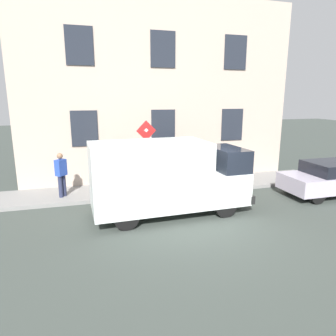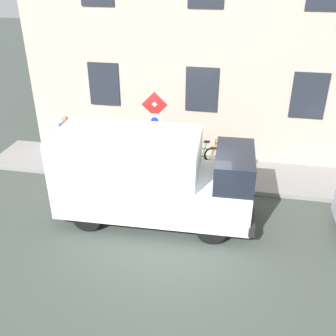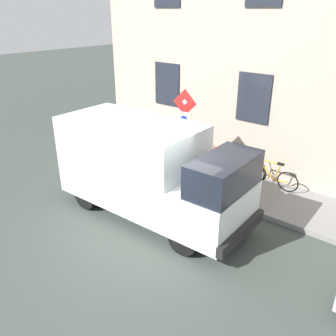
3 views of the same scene
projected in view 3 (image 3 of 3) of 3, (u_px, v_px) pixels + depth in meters
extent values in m
plane|color=#3B433D|center=(147.00, 243.00, 8.52)|extent=(80.00, 80.00, 0.00)
cube|color=gray|center=(230.00, 185.00, 11.21)|extent=(2.13, 14.53, 0.14)
cube|color=#BBA796|center=(264.00, 46.00, 10.55)|extent=(0.70, 12.53, 8.22)
cube|color=#232833|center=(254.00, 98.00, 10.90)|extent=(0.06, 1.10, 1.50)
cube|color=#232833|center=(167.00, 84.00, 12.90)|extent=(0.06, 1.10, 1.50)
cylinder|color=#474C47|center=(185.00, 140.00, 10.74)|extent=(0.09, 0.09, 2.77)
pyramid|color=silver|center=(184.00, 103.00, 10.21)|extent=(0.09, 0.50, 0.50)
pyramid|color=red|center=(184.00, 103.00, 10.22)|extent=(0.07, 0.56, 0.56)
cube|color=white|center=(184.00, 121.00, 10.45)|extent=(0.08, 0.44, 0.56)
cylinder|color=#1933B2|center=(184.00, 120.00, 10.41)|extent=(0.03, 0.24, 0.24)
pyramid|color=silver|center=(184.00, 139.00, 10.66)|extent=(0.09, 0.50, 0.50)
pyramid|color=red|center=(184.00, 139.00, 10.67)|extent=(0.07, 0.56, 0.56)
cube|color=white|center=(132.00, 160.00, 9.57)|extent=(2.12, 3.86, 2.18)
cube|color=white|center=(214.00, 208.00, 8.34)|extent=(2.04, 1.46, 1.10)
cube|color=black|center=(224.00, 175.00, 7.85)|extent=(1.95, 1.04, 0.84)
cube|color=black|center=(242.00, 232.00, 8.07)|extent=(2.00, 0.22, 0.28)
cylinder|color=black|center=(223.00, 208.00, 9.31)|extent=(0.24, 0.77, 0.76)
cylinder|color=black|center=(183.00, 239.00, 8.04)|extent=(0.24, 0.77, 0.76)
cylinder|color=black|center=(130.00, 174.00, 11.17)|extent=(0.24, 0.77, 0.76)
cylinder|color=black|center=(86.00, 196.00, 9.90)|extent=(0.24, 0.77, 0.76)
torus|color=black|center=(255.00, 173.00, 11.08)|extent=(0.12, 0.66, 0.66)
torus|color=black|center=(288.00, 182.00, 10.48)|extent=(0.12, 0.66, 0.66)
cylinder|color=orange|center=(266.00, 169.00, 10.80)|extent=(0.04, 0.60, 0.60)
cylinder|color=orange|center=(269.00, 162.00, 10.65)|extent=(0.04, 0.73, 0.07)
cylinder|color=orange|center=(277.00, 173.00, 10.60)|extent=(0.04, 0.19, 0.55)
cylinder|color=orange|center=(281.00, 181.00, 10.62)|extent=(0.04, 0.43, 0.12)
cylinder|color=orange|center=(256.00, 166.00, 10.97)|extent=(0.04, 0.09, 0.50)
cube|color=black|center=(281.00, 164.00, 10.43)|extent=(0.08, 0.20, 0.06)
cylinder|color=#262626|center=(258.00, 157.00, 10.83)|extent=(0.46, 0.03, 0.03)
torus|color=black|center=(226.00, 165.00, 11.66)|extent=(0.20, 0.67, 0.66)
torus|color=black|center=(256.00, 172.00, 11.09)|extent=(0.20, 0.67, 0.66)
cylinder|color=#1F8344|center=(236.00, 161.00, 11.39)|extent=(0.07, 0.60, 0.60)
cylinder|color=#1F8344|center=(239.00, 154.00, 11.24)|extent=(0.08, 0.73, 0.07)
cylinder|color=#1F8344|center=(246.00, 164.00, 11.20)|extent=(0.05, 0.19, 0.55)
cylinder|color=#1F8344|center=(250.00, 172.00, 11.22)|extent=(0.06, 0.43, 0.12)
cylinder|color=#1F8344|center=(227.00, 158.00, 11.54)|extent=(0.04, 0.09, 0.50)
cube|color=black|center=(250.00, 156.00, 11.04)|extent=(0.09, 0.20, 0.06)
cylinder|color=#262626|center=(229.00, 149.00, 11.41)|extent=(0.46, 0.06, 0.03)
torus|color=black|center=(202.00, 156.00, 12.30)|extent=(0.22, 0.67, 0.65)
torus|color=black|center=(227.00, 165.00, 11.64)|extent=(0.22, 0.67, 0.65)
cylinder|color=red|center=(210.00, 153.00, 12.00)|extent=(0.07, 0.60, 0.60)
cylinder|color=red|center=(212.00, 146.00, 11.84)|extent=(0.08, 0.73, 0.07)
cylinder|color=red|center=(218.00, 157.00, 11.78)|extent=(0.05, 0.19, 0.55)
cylinder|color=red|center=(221.00, 164.00, 11.79)|extent=(0.06, 0.43, 0.12)
cylinder|color=red|center=(202.00, 150.00, 12.18)|extent=(0.04, 0.09, 0.50)
cube|color=black|center=(221.00, 148.00, 11.61)|extent=(0.09, 0.20, 0.06)
cylinder|color=#262626|center=(203.00, 142.00, 12.04)|extent=(0.46, 0.06, 0.03)
cylinder|color=#262B47|center=(122.00, 142.00, 13.36)|extent=(0.16, 0.16, 0.85)
cylinder|color=#262B47|center=(127.00, 142.00, 13.38)|extent=(0.16, 0.16, 0.85)
cube|color=#2A49AF|center=(123.00, 123.00, 13.07)|extent=(0.47, 0.46, 0.62)
sphere|color=#936B4C|center=(123.00, 111.00, 12.89)|extent=(0.22, 0.22, 0.22)
cylinder|color=#2D5133|center=(251.00, 188.00, 9.89)|extent=(0.44, 0.44, 0.90)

